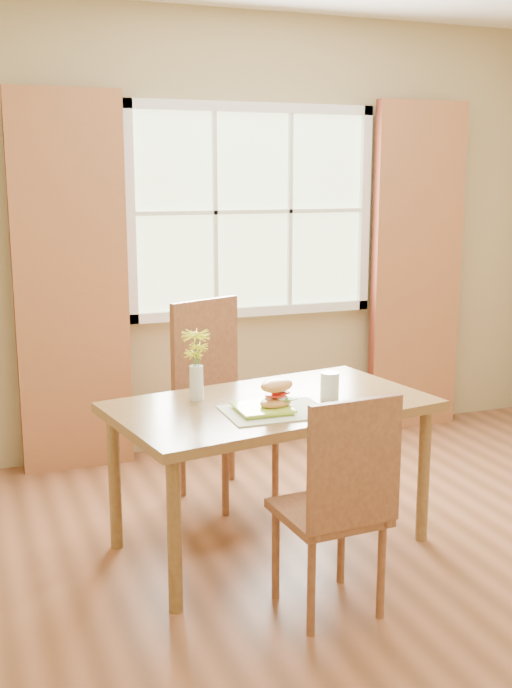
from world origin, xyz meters
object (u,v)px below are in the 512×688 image
at_px(dining_table, 271,417).
at_px(flower_vase, 196,358).
at_px(chair_far, 217,389).
at_px(water_glass, 330,387).
at_px(croissant_sandwich, 277,393).
at_px(chair_near, 339,497).

xyz_separation_m(dining_table, flower_vase, (-0.31, 0.15, 0.27)).
xyz_separation_m(chair_far, water_glass, (0.30, -0.77, 0.18)).
bearing_deg(croissant_sandwich, dining_table, 52.52).
distance_m(chair_near, chair_far, 1.41).
bearing_deg(chair_near, chair_far, 88.03).
xyz_separation_m(water_glass, flower_vase, (-0.58, 0.22, 0.14)).
bearing_deg(croissant_sandwich, chair_near, -111.74).
height_order(dining_table, flower_vase, flower_vase).
height_order(dining_table, chair_far, chair_far).
xyz_separation_m(dining_table, chair_far, (-0.04, 0.71, -0.04)).
bearing_deg(chair_near, croissant_sandwich, 90.07).
distance_m(water_glass, flower_vase, 0.63).
relative_size(chair_far, flower_vase, 3.23).
bearing_deg(dining_table, croissant_sandwich, -111.71).
xyz_separation_m(dining_table, croissant_sandwich, (-0.03, -0.14, 0.15)).
relative_size(chair_far, croissant_sandwich, 5.21).
distance_m(chair_near, croissant_sandwich, 0.62).
distance_m(chair_near, flower_vase, 0.99).
bearing_deg(dining_table, flower_vase, 143.87).
height_order(dining_table, chair_near, chair_near).
bearing_deg(water_glass, croissant_sandwich, -165.14).
height_order(water_glass, flower_vase, flower_vase).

